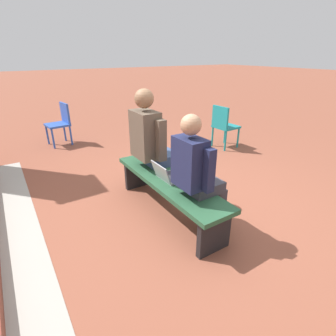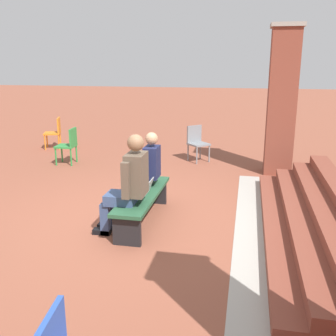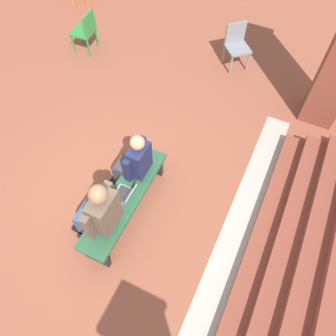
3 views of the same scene
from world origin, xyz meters
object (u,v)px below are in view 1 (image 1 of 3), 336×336
Objects in this scene: bench at (168,186)px; person_student at (197,172)px; plastic_chair_far_right at (61,121)px; laptop at (167,175)px; plastic_chair_far_left at (224,124)px; person_adult at (154,143)px.

person_student is at bearing -171.63° from bench.
bench is 3.41m from plastic_chair_far_right.
plastic_chair_far_right is at bearing 7.32° from laptop.
laptop is (0.44, 0.08, -0.19)m from person_student.
plastic_chair_far_left is (1.83, -2.13, -0.21)m from person_student.
laptop is at bearing 169.39° from person_adult.
person_adult is 2.34m from plastic_chair_far_left.
bench is at bearing 122.51° from plastic_chair_far_left.
laptop reaches higher than bench.
laptop is 2.61m from plastic_chair_far_left.
plastic_chair_far_left is (1.40, -2.21, -0.02)m from laptop.
person_adult is at bearing -170.00° from plastic_chair_far_right.
person_adult is 4.40× the size of laptop.
person_student is 1.52× the size of plastic_chair_far_right.
bench is 2.61m from plastic_chair_far_left.
person_student reaches higher than laptop.
laptop is 0.38× the size of plastic_chair_far_left.
laptop is 3.41m from plastic_chair_far_right.
bench is 5.62× the size of laptop.
plastic_chair_far_right is (1.98, 2.64, 0.00)m from plastic_chair_far_left.
bench is at bearing -105.26° from laptop.
person_adult is 1.68× the size of plastic_chair_far_left.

